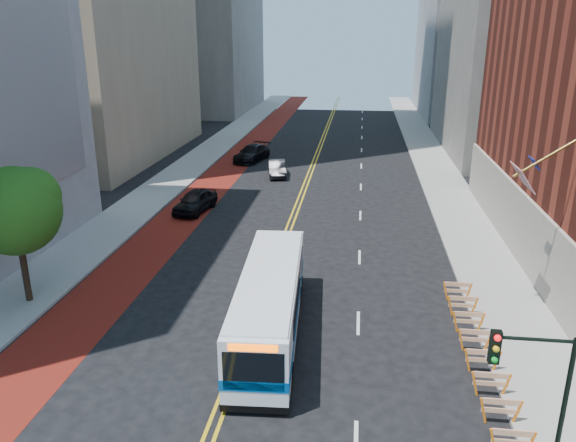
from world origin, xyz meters
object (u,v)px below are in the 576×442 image
Objects in this scene: transit_bus at (270,302)px; car_b at (277,168)px; street_tree at (16,207)px; traffic_signal at (533,383)px; car_c at (252,153)px; car_a at (195,201)px.

car_b is (-3.90, 28.47, -0.87)m from transit_bus.
transit_bus is at bearing -93.46° from car_b.
traffic_signal is at bearing -24.82° from street_tree.
traffic_signal reaches higher than car_b.
street_tree is at bearing 169.24° from transit_bus.
car_c is (-15.84, 42.46, -2.92)m from traffic_signal.
street_tree is at bearing -118.42° from car_b.
traffic_signal reaches higher than car_a.
car_a is 1.09× the size of car_b.
street_tree reaches higher than car_b.
traffic_signal is 38.60m from car_b.
car_c is (0.93, 17.52, -0.00)m from car_a.
car_c is at bearing 98.72° from transit_bus.
car_c is at bearing 96.76° from car_a.
street_tree is 12.75m from transit_bus.
car_a is at bearing 75.81° from street_tree.
street_tree is 28.45m from car_b.
traffic_signal is at bearing -55.09° from car_c.
transit_bus is at bearing 136.68° from traffic_signal.
car_c reaches higher than car_b.
transit_bus is (12.20, -1.58, -3.32)m from street_tree.
car_b is at bearing -45.46° from car_c.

